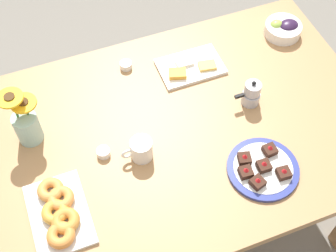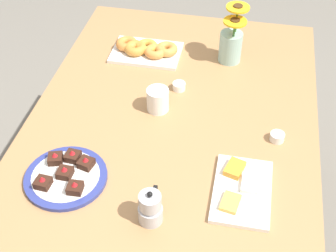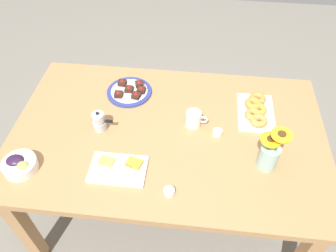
# 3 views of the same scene
# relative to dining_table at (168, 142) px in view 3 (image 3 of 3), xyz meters

# --- Properties ---
(ground_plane) EXTENTS (6.00, 6.00, 0.00)m
(ground_plane) POSITION_rel_dining_table_xyz_m (0.00, 0.00, -0.65)
(ground_plane) COLOR slate
(dining_table) EXTENTS (1.60, 1.00, 0.74)m
(dining_table) POSITION_rel_dining_table_xyz_m (0.00, 0.00, 0.00)
(dining_table) COLOR #A87A4C
(dining_table) RESTS_ON ground_plane
(coffee_mug) EXTENTS (0.11, 0.08, 0.09)m
(coffee_mug) POSITION_rel_dining_table_xyz_m (0.13, 0.06, 0.13)
(coffee_mug) COLOR white
(coffee_mug) RESTS_ON dining_table
(grape_bowl) EXTENTS (0.16, 0.16, 0.07)m
(grape_bowl) POSITION_rel_dining_table_xyz_m (-0.65, -0.31, 0.12)
(grape_bowl) COLOR white
(grape_bowl) RESTS_ON dining_table
(cheese_platter) EXTENTS (0.26, 0.17, 0.03)m
(cheese_platter) POSITION_rel_dining_table_xyz_m (-0.20, -0.26, 0.10)
(cheese_platter) COLOR white
(cheese_platter) RESTS_ON dining_table
(croissant_platter) EXTENTS (0.19, 0.29, 0.05)m
(croissant_platter) POSITION_rel_dining_table_xyz_m (0.45, 0.18, 0.11)
(croissant_platter) COLOR white
(croissant_platter) RESTS_ON dining_table
(jam_cup_honey) EXTENTS (0.05, 0.05, 0.03)m
(jam_cup_honey) POSITION_rel_dining_table_xyz_m (0.05, -0.36, 0.10)
(jam_cup_honey) COLOR white
(jam_cup_honey) RESTS_ON dining_table
(jam_cup_berry) EXTENTS (0.05, 0.05, 0.03)m
(jam_cup_berry) POSITION_rel_dining_table_xyz_m (0.25, 0.01, 0.10)
(jam_cup_berry) COLOR white
(jam_cup_berry) RESTS_ON dining_table
(dessert_plate) EXTENTS (0.25, 0.25, 0.05)m
(dessert_plate) POSITION_rel_dining_table_xyz_m (-0.25, 0.27, 0.10)
(dessert_plate) COLOR navy
(dessert_plate) RESTS_ON dining_table
(flower_vase) EXTENTS (0.12, 0.10, 0.24)m
(flower_vase) POSITION_rel_dining_table_xyz_m (0.48, -0.16, 0.17)
(flower_vase) COLOR #99C1B7
(flower_vase) RESTS_ON dining_table
(moka_pot) EXTENTS (0.11, 0.07, 0.12)m
(moka_pot) POSITION_rel_dining_table_xyz_m (-0.35, -0.02, 0.13)
(moka_pot) COLOR #B7B7BC
(moka_pot) RESTS_ON dining_table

